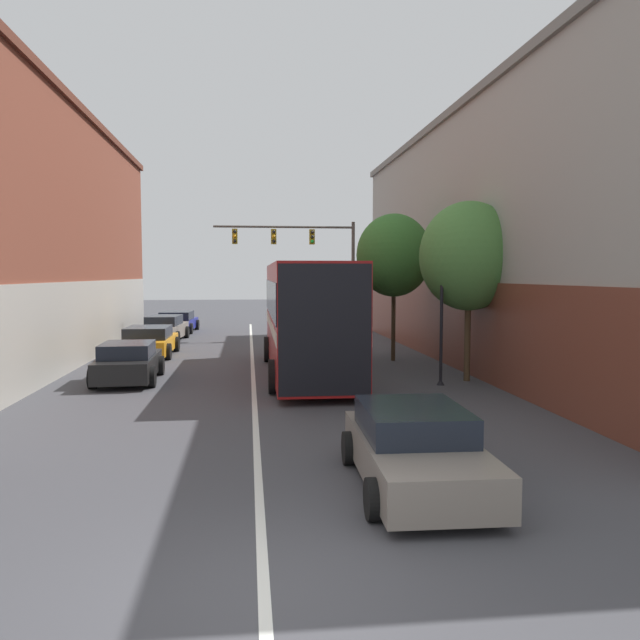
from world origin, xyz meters
The scene contains 13 objects.
ground_plane centered at (0.00, 0.00, 0.00)m, with size 160.00×160.00×0.00m, color #424247.
lane_center_line centered at (0.00, 15.49, 0.00)m, with size 0.14×42.99×0.01m.
building_right_storefront centered at (11.00, 16.83, 4.96)m, with size 7.36×29.55×9.70m.
bus centered at (1.86, 14.79, 2.13)m, with size 2.90×10.78×3.82m.
hatchback_foreground centered at (2.55, 3.25, 0.62)m, with size 2.15×4.24×1.28m.
parked_car_left_near centered at (-4.35, 20.50, 0.62)m, with size 2.20×4.49×1.26m.
parked_car_left_mid centered at (-4.40, 31.68, 0.60)m, with size 2.36×4.59×1.25m.
parked_car_left_far centered at (-4.01, 14.03, 0.62)m, with size 2.05×3.97×1.28m.
parked_car_left_distant centered at (-4.47, 26.55, 0.64)m, with size 2.19×4.75×1.33m.
traffic_signal_gantry centered at (3.02, 26.97, 4.68)m, with size 7.56×0.36×6.29m.
street_lamp centered at (5.83, 12.28, 2.77)m, with size 0.39×0.39×4.11m.
street_tree_near centered at (6.92, 12.93, 4.05)m, with size 3.19×2.87×5.81m.
street_tree_far centered at (5.64, 17.91, 4.22)m, with size 3.00×2.70×5.87m.
Camera 1 is at (-0.14, -6.51, 3.46)m, focal length 35.00 mm.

